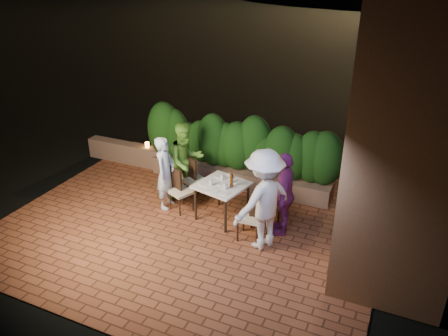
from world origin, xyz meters
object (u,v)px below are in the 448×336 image
Objects in this scene: parapet_lamp at (147,145)px; chair_left_front at (181,191)px; chair_right_back at (266,205)px; diner_white at (264,200)px; chair_left_back at (196,180)px; diner_green at (186,161)px; beer_bottle at (231,179)px; chair_right_front at (250,216)px; diner_purple at (284,194)px; bowl at (228,177)px; diner_blue at (165,173)px; dining_table at (222,201)px.

chair_left_front is at bearing -40.06° from parapet_lamp.
chair_right_back is 0.53× the size of diner_white.
chair_left_back is 0.46m from diner_green.
chair_left_back is 2.10m from parapet_lamp.
beer_bottle is 0.81m from chair_right_front.
beer_bottle is 3.23m from parapet_lamp.
diner_purple is at bearing 18.02° from chair_left_back.
chair_left_front is 0.96× the size of chair_left_back.
beer_bottle reaches higher than chair_right_front.
chair_left_back is at bearing 106.60° from chair_left_front.
parapet_lamp is at bearing -120.21° from diner_purple.
diner_blue is (-1.22, -0.34, -0.01)m from bowl.
bowl is at bearing -47.43° from chair_right_front.
beer_bottle is 1.21m from chair_left_back.
diner_blue reaches higher than chair_right_back.
parapet_lamp is (-3.41, 1.86, 0.10)m from chair_right_front.
chair_left_back is 2.13m from diner_white.
dining_table is 1.29m from diner_blue.
bowl is 0.10× the size of diner_green.
dining_table is 0.58× the size of diner_blue.
bowl is at bearing 19.46° from chair_left_back.
diner_white is 1.15× the size of diner_purple.
parapet_lamp is at bearing 151.52° from dining_table.
chair_right_front is 0.73m from diner_purple.
diner_white reaches higher than dining_table.
diner_green reaches higher than chair_left_back.
diner_purple is at bearing -19.98° from parapet_lamp.
chair_left_back is 0.93× the size of chair_right_back.
parapet_lamp is (-2.65, 1.44, 0.20)m from dining_table.
chair_right_back is 3.80m from parapet_lamp.
diner_white is (0.15, -0.58, 0.44)m from chair_right_back.
chair_right_back is (0.68, 0.06, -0.43)m from beer_bottle.
chair_right_back is 2.03m from diner_green.
chair_right_back is at bearing -21.54° from parapet_lamp.
chair_left_back is 0.56× the size of diner_purple.
beer_bottle reaches higher than bowl.
beer_bottle is 0.97m from diner_white.
beer_bottle reaches higher than dining_table.
chair_left_back reaches higher than parapet_lamp.
chair_left_front is 0.92× the size of chair_right_front.
bowl is 0.17× the size of chair_right_back.
beer_bottle is 1.03m from diner_purple.
diner_white is (1.84, -0.98, 0.47)m from chair_left_back.
diner_white is (2.26, -0.49, 0.16)m from diner_blue.
dining_table is at bearing -87.53° from bowl.
beer_bottle is 0.22× the size of diner_blue.
parapet_lamp is at bearing -87.86° from diner_white.
beer_bottle is 0.21× the size of diner_green.
diner_purple is (0.34, -0.01, 0.32)m from chair_right_back.
chair_right_back reaches higher than chair_right_front.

